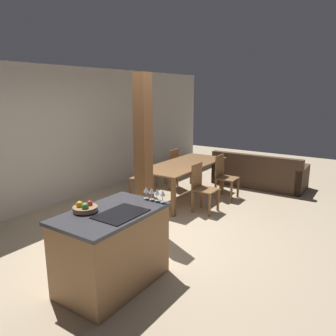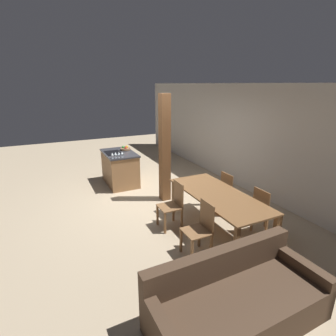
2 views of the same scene
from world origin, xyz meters
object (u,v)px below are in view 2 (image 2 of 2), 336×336
(dining_chair_near_right, at_px, (200,228))
(dining_chair_far_left, at_px, (230,192))
(dining_chair_far_right, at_px, (264,211))
(kitchen_island, at_px, (120,168))
(dining_chair_near_left, at_px, (173,204))
(wine_glass_middle, at_px, (115,154))
(wine_glass_end, at_px, (122,153))
(couch, at_px, (237,303))
(wine_glass_near, at_px, (112,154))
(fruit_bowl, at_px, (125,149))
(timber_post, at_px, (165,149))
(dining_table, at_px, (218,198))
(wine_glass_far, at_px, (119,153))

(dining_chair_near_right, bearing_deg, dining_chair_far_left, 125.49)
(dining_chair_far_right, bearing_deg, dining_chair_near_right, 90.00)
(kitchen_island, xyz_separation_m, dining_chair_near_right, (3.69, 0.28, 0.02))
(kitchen_island, bearing_deg, dining_chair_near_left, 5.94)
(wine_glass_middle, height_order, dining_chair_near_right, wine_glass_middle)
(wine_glass_end, relative_size, couch, 0.07)
(wine_glass_near, height_order, wine_glass_end, same)
(dining_chair_far_left, bearing_deg, wine_glass_middle, 41.37)
(kitchen_island, xyz_separation_m, couch, (4.98, -0.03, -0.19))
(fruit_bowl, height_order, dining_chair_near_right, fruit_bowl)
(wine_glass_end, bearing_deg, timber_post, 39.62)
(wine_glass_end, bearing_deg, dining_chair_far_right, 28.91)
(dining_chair_far_right, distance_m, timber_post, 2.54)
(dining_chair_near_left, relative_size, dining_chair_near_right, 1.00)
(fruit_bowl, distance_m, wine_glass_end, 0.79)
(kitchen_island, xyz_separation_m, dining_table, (3.20, 0.97, 0.21))
(wine_glass_end, distance_m, dining_chair_near_right, 3.20)
(kitchen_island, relative_size, dining_chair_far_left, 1.39)
(wine_glass_near, distance_m, timber_post, 1.38)
(wine_glass_middle, xyz_separation_m, dining_chair_near_left, (2.15, 0.52, -0.55))
(kitchen_island, relative_size, timber_post, 0.51)
(wine_glass_end, distance_m, dining_chair_far_right, 3.62)
(fruit_bowl, relative_size, dining_table, 0.13)
(wine_glass_middle, bearing_deg, dining_chair_near_left, 13.60)
(wine_glass_middle, xyz_separation_m, dining_chair_far_right, (3.13, 1.89, -0.55))
(kitchen_island, xyz_separation_m, dining_chair_far_left, (2.71, 1.66, 0.02))
(dining_chair_near_left, bearing_deg, dining_table, 54.51)
(fruit_bowl, relative_size, timber_post, 0.11)
(wine_glass_near, bearing_deg, kitchen_island, 150.18)
(dining_table, height_order, couch, couch)
(fruit_bowl, xyz_separation_m, dining_table, (3.37, 0.74, -0.29))
(dining_table, relative_size, dining_chair_far_right, 2.40)
(fruit_bowl, height_order, dining_chair_far_left, fruit_bowl)
(wine_glass_near, bearing_deg, timber_post, 47.67)
(wine_glass_far, distance_m, timber_post, 1.26)
(kitchen_island, bearing_deg, wine_glass_middle, -23.07)
(wine_glass_end, relative_size, dining_chair_near_left, 0.16)
(kitchen_island, height_order, fruit_bowl, fruit_bowl)
(kitchen_island, bearing_deg, dining_chair_far_left, 31.43)
(dining_chair_far_left, bearing_deg, kitchen_island, 31.43)
(dining_chair_near_left, xyz_separation_m, couch, (2.27, -0.32, -0.21))
(fruit_bowl, bearing_deg, wine_glass_far, -27.90)
(dining_chair_far_left, height_order, timber_post, timber_post)
(wine_glass_end, xyz_separation_m, dining_table, (2.64, 1.04, -0.36))
(wine_glass_end, relative_size, dining_table, 0.07)
(wine_glass_near, distance_m, wine_glass_middle, 0.08)
(dining_chair_near_left, bearing_deg, dining_chair_far_right, 54.51)
(timber_post, bearing_deg, kitchen_island, -155.09)
(fruit_bowl, distance_m, wine_glass_middle, 0.86)
(wine_glass_near, height_order, dining_chair_near_right, wine_glass_near)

